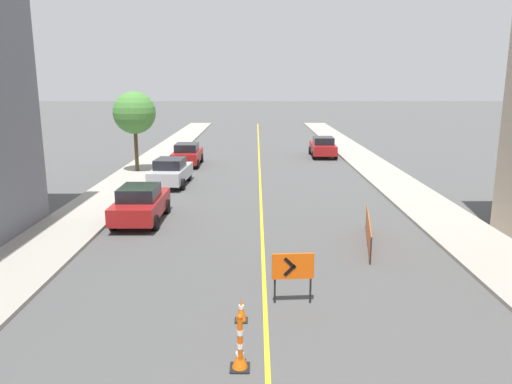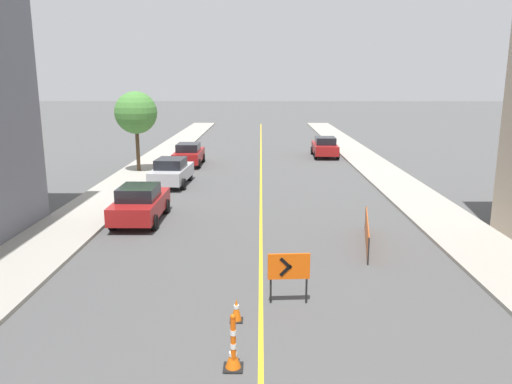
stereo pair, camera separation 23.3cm
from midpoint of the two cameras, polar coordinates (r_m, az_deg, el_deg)
name	(u,v)px [view 1 (the left image)]	position (r m, az deg, el deg)	size (l,w,h in m)	color
lane_stripe	(259,167)	(35.13, 0.16, 2.89)	(0.12, 71.44, 0.01)	gold
sidewalk_left	(146,166)	(35.98, -12.59, 2.92)	(2.92, 71.44, 0.13)	#9E998E
sidewalk_right	(372,166)	(36.03, 12.88, 2.92)	(2.92, 71.44, 0.13)	#9E998E
traffic_cone_fifth	(239,357)	(11.05, -2.55, -18.36)	(0.42, 0.42, 0.52)	black
traffic_cone_farthest	(241,310)	(12.91, -2.29, -13.34)	(0.33, 0.33, 0.60)	black
delineator_post_rear	(240,346)	(10.87, -2.52, -17.15)	(0.36, 0.36, 1.26)	black
arrow_barricade_primary	(292,268)	(13.61, 3.69, -8.69)	(1.14, 0.14, 1.42)	#EF560C
safety_mesh_fence	(368,232)	(18.88, 12.34, -4.53)	(0.81, 4.20, 0.94)	#EF560C
parked_car_curb_near	(140,204)	(21.93, -13.40, -1.29)	(1.93, 4.30, 1.59)	maroon
parked_car_curb_mid	(170,172)	(29.22, -10.00, 2.30)	(2.04, 4.39, 1.59)	#B7B7BC
parked_car_curb_far	(187,154)	(36.02, -8.10, 4.29)	(1.93, 4.30, 1.59)	maroon
parked_car_opposite_side	(322,147)	(40.09, 7.44, 5.15)	(1.95, 4.35, 1.59)	maroon
street_tree_left_near	(134,113)	(33.42, -13.98, 8.76)	(2.72, 2.72, 5.15)	#4C3823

